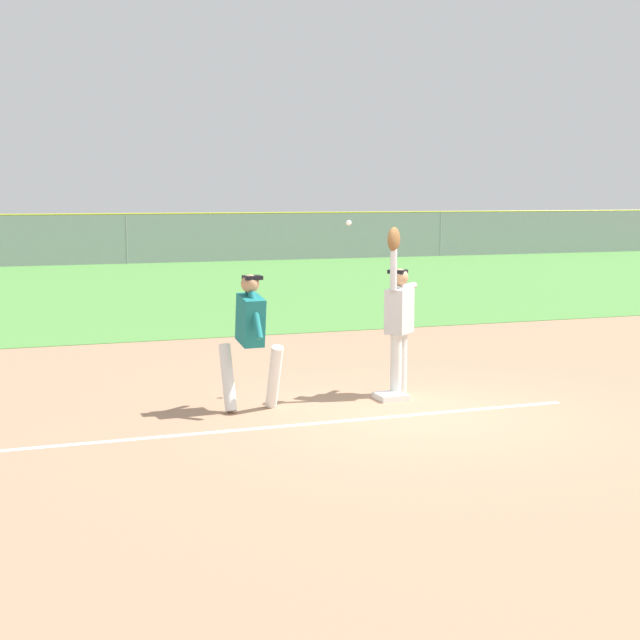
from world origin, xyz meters
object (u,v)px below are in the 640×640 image
Objects in this scene: baseball at (349,223)px; parked_car_tan at (75,243)px; fielder at (399,313)px; parked_car_green at (354,239)px; first_base at (391,396)px; runner at (251,332)px; parked_car_black at (217,242)px.

baseball is 0.02× the size of parked_car_tan.
parked_car_tan is at bearing -39.60° from fielder.
fielder is 29.44m from parked_car_green.
runner reaches higher than first_base.
parked_car_green is at bearing -63.90° from fielder.
fielder is at bearing -81.97° from parked_car_tan.
fielder reaches higher than first_base.
runner is (-2.10, -0.19, -0.12)m from fielder.
parked_car_tan reaches higher than first_base.
runner is (-1.91, 0.01, 0.96)m from first_base.
fielder is 28.48m from parked_car_tan.
baseball reaches higher than parked_car_tan.
fielder is 1.33× the size of runner.
first_base is at bearing -101.30° from parked_car_black.
fielder reaches higher than runner.
fielder is 1.39m from baseball.
fielder is 0.51× the size of parked_car_green.
first_base is 5.14× the size of baseball.
first_base is 0.08× the size of parked_car_green.
parked_car_green is (12.20, -0.80, 0.00)m from parked_car_tan.
parked_car_green is (10.40, 27.81, 0.63)m from first_base.
parked_car_tan is (-1.80, 28.61, 0.63)m from first_base.
runner is at bearing 179.59° from first_base.
parked_car_black is (4.13, 28.02, 0.63)m from first_base.
parked_car_tan is at bearing 171.42° from parked_car_black.
parked_car_tan is (0.11, 28.60, -0.32)m from runner.
first_base is at bearing -107.42° from parked_car_green.
first_base is 1.12m from fielder.
parked_car_green is (10.79, 27.24, -1.65)m from baseball.
runner is at bearing -110.81° from parked_car_green.
first_base is 0.22× the size of runner.
runner reaches higher than parked_car_green.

